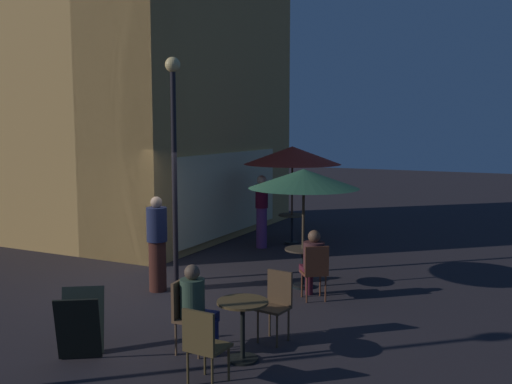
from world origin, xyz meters
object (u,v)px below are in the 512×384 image
patron_seated_1 (196,303)px  patron_standing_3 (157,244)px  cafe_table_2 (243,319)px  patron_seated_0 (313,259)px  patio_umbrella_1 (304,179)px  cafe_chair_2 (186,310)px  street_lamp_near_corner (174,136)px  menu_sandwich_board (80,324)px  cafe_chair_3 (203,341)px  cafe_table_1 (303,260)px  cafe_chair_0 (315,268)px  cafe_table_0 (292,223)px  cafe_chair_1 (277,300)px  patio_umbrella_0 (292,156)px  patron_standing_2 (262,211)px

patron_seated_1 → patron_standing_3: size_ratio=0.69×
cafe_table_2 → patron_seated_0: size_ratio=0.64×
patio_umbrella_1 → cafe_chair_2: bearing=175.5°
street_lamp_near_corner → patron_seated_1: (-2.86, -2.26, -2.12)m
menu_sandwich_board → cafe_chair_3: size_ratio=0.92×
cafe_table_2 → patron_seated_0: bearing=2.4°
street_lamp_near_corner → cafe_table_1: street_lamp_near_corner is taller
cafe_table_1 → cafe_chair_0: size_ratio=0.76×
cafe_table_0 → patron_seated_0: bearing=-152.8°
cafe_chair_0 → cafe_chair_1: (-1.93, -0.14, 0.01)m
patio_umbrella_1 → cafe_chair_0: size_ratio=2.27×
patio_umbrella_0 → cafe_chair_0: size_ratio=2.55×
patio_umbrella_1 → patron_seated_1: 3.77m
patron_seated_0 → patron_seated_1: (-2.94, 0.54, -0.02)m
cafe_chair_0 → cafe_chair_1: size_ratio=0.99×
cafe_chair_3 → cafe_chair_2: bearing=47.5°
street_lamp_near_corner → cafe_chair_1: bearing=-123.0°
cafe_table_2 → patio_umbrella_1: (3.45, 0.53, 1.48)m
menu_sandwich_board → cafe_chair_3: cafe_chair_3 is taller
cafe_chair_1 → cafe_chair_3: 1.71m
cafe_chair_3 → patron_standing_2: (7.12, 2.67, 0.37)m
cafe_chair_2 → cafe_table_0: bearing=95.7°
patron_standing_3 → cafe_chair_2: bearing=-20.5°
patron_standing_2 → cafe_chair_1: bearing=103.6°
cafe_chair_1 → cafe_chair_3: (-1.70, 0.16, -0.04)m
cafe_chair_1 → menu_sandwich_board: bearing=-43.5°
street_lamp_near_corner → patron_standing_2: 3.94m
patron_seated_0 → patron_standing_3: (-0.80, 2.71, 0.17)m
street_lamp_near_corner → cafe_chair_2: street_lamp_near_corner is taller
cafe_table_0 → cafe_chair_3: (-7.83, -2.16, 0.02)m
cafe_table_0 → patron_standing_2: 0.96m
cafe_chair_0 → cafe_chair_1: bearing=148.2°
patio_umbrella_1 → cafe_chair_0: patio_umbrella_1 is taller
cafe_chair_0 → patio_umbrella_0: bearing=-8.5°
patio_umbrella_1 → patron_standing_2: size_ratio=1.24×
patio_umbrella_1 → cafe_chair_0: 1.68m
patron_seated_1 → patio_umbrella_0: bearing=97.0°
cafe_table_1 → cafe_chair_0: cafe_chair_0 is taller
patio_umbrella_1 → cafe_chair_3: (-4.32, -0.47, -1.48)m
cafe_table_0 → cafe_chair_2: 7.18m
cafe_table_1 → cafe_chair_3: (-4.32, -0.47, 0.03)m
cafe_table_1 → patio_umbrella_0: (3.51, 1.68, 1.73)m
cafe_table_0 → cafe_chair_1: cafe_chair_1 is taller
street_lamp_near_corner → patron_seated_0: bearing=-88.3°
cafe_chair_1 → patron_seated_1: patron_seated_1 is taller
cafe_chair_2 → cafe_chair_3: bearing=-52.0°
cafe_chair_0 → patron_seated_1: size_ratio=0.81×
cafe_table_2 → cafe_chair_1: size_ratio=0.80×
menu_sandwich_board → cafe_table_0: menu_sandwich_board is taller
street_lamp_near_corner → menu_sandwich_board: street_lamp_near_corner is taller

